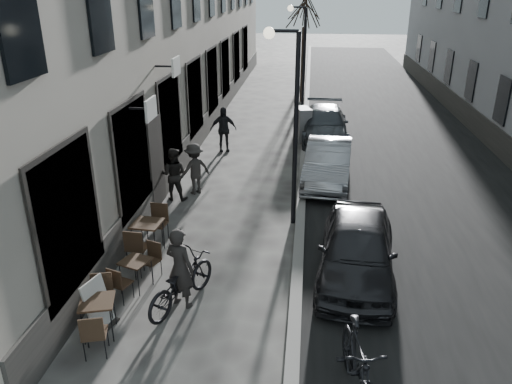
% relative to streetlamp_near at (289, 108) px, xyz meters
% --- Properties ---
extents(road, '(7.30, 60.00, 0.00)m').
position_rel_streetlamp_near_xyz_m(road, '(4.02, 10.00, -3.16)').
color(road, black).
rests_on(road, ground).
extents(kerb, '(0.25, 60.00, 0.12)m').
position_rel_streetlamp_near_xyz_m(kerb, '(0.37, 10.00, -3.10)').
color(kerb, slate).
rests_on(kerb, ground).
extents(streetlamp_near, '(0.90, 0.28, 5.09)m').
position_rel_streetlamp_near_xyz_m(streetlamp_near, '(0.00, 0.00, 0.00)').
color(streetlamp_near, black).
rests_on(streetlamp_near, ground).
extents(streetlamp_far, '(0.90, 0.28, 5.09)m').
position_rel_streetlamp_near_xyz_m(streetlamp_far, '(0.00, 12.00, 0.00)').
color(streetlamp_far, black).
rests_on(streetlamp_far, ground).
extents(tree_near, '(2.40, 2.40, 5.70)m').
position_rel_streetlamp_near_xyz_m(tree_near, '(0.07, 15.00, 1.50)').
color(tree_near, black).
rests_on(tree_near, ground).
extents(tree_far, '(2.40, 2.40, 5.70)m').
position_rel_streetlamp_near_xyz_m(tree_far, '(0.07, 21.00, 1.50)').
color(tree_far, black).
rests_on(tree_far, ground).
extents(bistro_set_a, '(0.79, 1.53, 0.87)m').
position_rel_streetlamp_near_xyz_m(bistro_set_a, '(-3.21, -5.06, -2.71)').
color(bistro_set_a, '#322116').
rests_on(bistro_set_a, ground).
extents(bistro_set_b, '(0.81, 1.40, 0.80)m').
position_rel_streetlamp_near_xyz_m(bistro_set_b, '(-3.02, -3.51, -2.75)').
color(bistro_set_b, '#322116').
rests_on(bistro_set_b, ground).
extents(bistro_set_c, '(0.72, 1.67, 0.97)m').
position_rel_streetlamp_near_xyz_m(bistro_set_c, '(-3.22, -2.02, -2.66)').
color(bistro_set_c, '#322116').
rests_on(bistro_set_c, ground).
extents(sign_board, '(0.49, 0.64, 1.00)m').
position_rel_streetlamp_near_xyz_m(sign_board, '(-3.29, -4.85, -2.75)').
color(sign_board, black).
rests_on(sign_board, ground).
extents(utility_cabinet, '(0.74, 1.01, 1.36)m').
position_rel_streetlamp_near_xyz_m(utility_cabinet, '(0.27, 7.75, -2.48)').
color(utility_cabinet, slate).
rests_on(utility_cabinet, ground).
extents(bicycle, '(1.46, 2.11, 1.05)m').
position_rel_streetlamp_near_xyz_m(bicycle, '(-1.93, -3.98, -2.63)').
color(bicycle, black).
rests_on(bicycle, ground).
extents(cyclist_rider, '(0.74, 0.63, 1.72)m').
position_rel_streetlamp_near_xyz_m(cyclist_rider, '(-1.93, -3.98, -2.30)').
color(cyclist_rider, black).
rests_on(cyclist_rider, ground).
extents(pedestrian_near, '(0.80, 0.64, 1.60)m').
position_rel_streetlamp_near_xyz_m(pedestrian_near, '(-3.43, 1.24, -2.36)').
color(pedestrian_near, black).
rests_on(pedestrian_near, ground).
extents(pedestrian_mid, '(1.16, 1.13, 1.59)m').
position_rel_streetlamp_near_xyz_m(pedestrian_mid, '(-2.91, 1.76, -2.36)').
color(pedestrian_mid, '#2B2826').
rests_on(pedestrian_mid, ground).
extents(pedestrian_far, '(1.09, 0.68, 1.72)m').
position_rel_streetlamp_near_xyz_m(pedestrian_far, '(-2.73, 5.99, -2.30)').
color(pedestrian_far, black).
rests_on(pedestrian_far, ground).
extents(car_near, '(2.03, 4.20, 1.38)m').
position_rel_streetlamp_near_xyz_m(car_near, '(1.65, -2.54, -2.47)').
color(car_near, black).
rests_on(car_near, ground).
extents(car_mid, '(1.76, 4.15, 1.33)m').
position_rel_streetlamp_near_xyz_m(car_mid, '(1.17, 3.13, -2.49)').
color(car_mid, '#9A9CA3').
rests_on(car_mid, ground).
extents(car_far, '(1.85, 4.53, 1.31)m').
position_rel_streetlamp_near_xyz_m(car_far, '(1.17, 7.92, -2.50)').
color(car_far, '#33383D').
rests_on(car_far, ground).
extents(moped, '(0.85, 2.14, 1.25)m').
position_rel_streetlamp_near_xyz_m(moped, '(1.37, -6.10, -2.54)').
color(moped, black).
rests_on(moped, ground).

